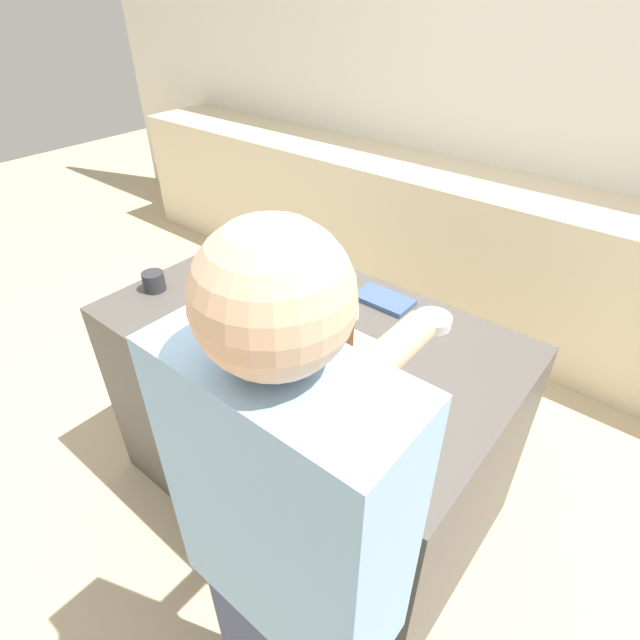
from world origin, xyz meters
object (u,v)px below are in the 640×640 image
object	(u,v)px
candy_bowl_center_rear	(253,256)
candy_bowl_behind_tray	(302,271)
candy_bowl_beside_tree	(219,275)
candy_bowl_far_left	(433,320)
mug	(154,281)
gingerbread_house	(322,327)
person	(293,579)
baking_tray	(322,349)
decorative_tree	(238,261)
cookbook	(384,300)

from	to	relation	value
candy_bowl_center_rear	candy_bowl_behind_tray	xyz separation A→B (m)	(0.25, 0.04, -0.00)
candy_bowl_center_rear	candy_bowl_beside_tree	distance (m)	0.20
candy_bowl_far_left	mug	world-z (taller)	mug
gingerbread_house	person	bearing A→B (deg)	-55.78
candy_bowl_beside_tree	candy_bowl_far_left	world-z (taller)	candy_bowl_far_left
gingerbread_house	candy_bowl_behind_tray	world-z (taller)	gingerbread_house
candy_bowl_center_rear	candy_bowl_behind_tray	size ratio (longest dim) A/B	1.19
baking_tray	candy_bowl_behind_tray	size ratio (longest dim) A/B	3.93
gingerbread_house	candy_bowl_behind_tray	bearing A→B (deg)	138.35
decorative_tree	mug	distance (m)	0.39
candy_bowl_far_left	mug	size ratio (longest dim) A/B	1.55
gingerbread_house	cookbook	size ratio (longest dim) A/B	1.02
candy_bowl_beside_tree	person	world-z (taller)	person
candy_bowl_behind_tray	person	bearing A→B (deg)	-50.14
mug	gingerbread_house	bearing A→B (deg)	8.92
cookbook	person	xyz separation A→B (m)	(0.44, -1.03, -0.02)
candy_bowl_center_rear	candy_bowl_beside_tree	xyz separation A→B (m)	(0.01, -0.20, -0.00)
candy_bowl_beside_tree	candy_bowl_behind_tray	bearing A→B (deg)	44.42
baking_tray	candy_bowl_far_left	size ratio (longest dim) A/B	3.11
candy_bowl_center_rear	mug	bearing A→B (deg)	-107.41
candy_bowl_far_left	cookbook	distance (m)	0.23
baking_tray	mug	size ratio (longest dim) A/B	4.83
candy_bowl_behind_tray	mug	bearing A→B (deg)	-129.92
baking_tray	person	bearing A→B (deg)	-55.75
candy_bowl_center_rear	mug	size ratio (longest dim) A/B	1.46
decorative_tree	person	xyz separation A→B (m)	(0.88, -0.69, -0.18)
cookbook	mug	xyz separation A→B (m)	(-0.76, -0.51, 0.03)
person	candy_bowl_center_rear	bearing A→B (deg)	138.81
cookbook	baking_tray	bearing A→B (deg)	-89.22
gingerbread_house	candy_bowl_behind_tray	xyz separation A→B (m)	(-0.38, 0.34, -0.08)
candy_bowl_behind_tray	mug	distance (m)	0.60
person	gingerbread_house	bearing A→B (deg)	124.22
candy_bowl_beside_tree	person	distance (m)	1.30
candy_bowl_center_rear	candy_bowl_behind_tray	world-z (taller)	candy_bowl_center_rear
gingerbread_house	mug	size ratio (longest dim) A/B	2.61
baking_tray	candy_bowl_behind_tray	world-z (taller)	candy_bowl_behind_tray
decorative_tree	person	world-z (taller)	person
mug	person	world-z (taller)	person
gingerbread_house	mug	bearing A→B (deg)	-171.08
gingerbread_house	candy_bowl_far_left	size ratio (longest dim) A/B	1.69
candy_bowl_behind_tray	mug	world-z (taller)	mug
cookbook	decorative_tree	bearing A→B (deg)	-142.52
candy_bowl_far_left	cookbook	world-z (taller)	candy_bowl_far_left
gingerbread_house	candy_bowl_far_left	xyz separation A→B (m)	(0.22, 0.37, -0.08)
candy_bowl_behind_tray	person	size ratio (longest dim) A/B	0.06
decorative_tree	candy_bowl_behind_tray	distance (m)	0.33
candy_bowl_behind_tray	candy_bowl_beside_tree	bearing A→B (deg)	-135.58
baking_tray	decorative_tree	bearing A→B (deg)	173.64
gingerbread_house	decorative_tree	distance (m)	0.45
candy_bowl_center_rear	candy_bowl_beside_tree	size ratio (longest dim) A/B	1.39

